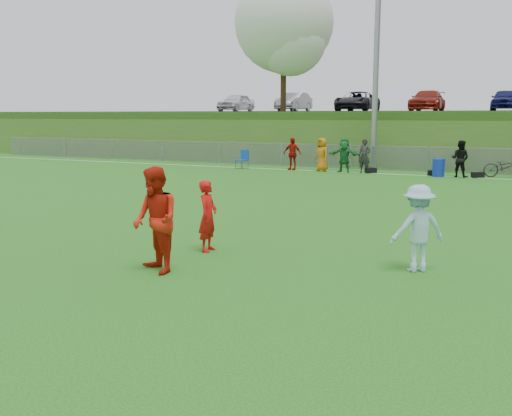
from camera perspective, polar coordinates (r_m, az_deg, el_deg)
The scene contains 16 objects.
ground at distance 11.01m, azimuth 1.08°, elevation -5.72°, with size 120.00×120.00×0.00m, color #146316.
sideline_far at distance 28.19m, azimuth 16.19°, elevation 3.15°, with size 60.00×0.10×0.01m, color white.
fence at distance 30.10m, azimuth 16.85°, elevation 4.72°, with size 58.00×0.06×1.30m.
light_pole at distance 31.61m, azimuth 12.01°, elevation 16.12°, with size 1.20×0.40×12.15m.
berm at distance 40.96m, azimuth 19.19°, elevation 6.91°, with size 120.00×18.00×3.00m, color #2B5417.
parking_lot at distance 42.93m, azimuth 19.59°, elevation 9.05°, with size 120.00×12.00×0.10m, color black.
tree_white_flowering at distance 37.81m, azimuth 2.98°, elevation 17.62°, with size 6.30×6.30×8.78m.
car_row at distance 42.08m, azimuth 17.90°, elevation 10.19°, with size 32.04×5.18×1.44m.
spectator_row at distance 28.78m, azimuth 10.00°, elevation 5.18°, with size 9.29×0.90×1.69m.
gear_bags at distance 28.11m, azimuth 18.76°, elevation 3.26°, with size 7.46×0.55×0.26m.
player_red_left at distance 12.00m, azimuth -4.83°, elevation -0.80°, with size 0.55×0.36×1.51m, color red.
player_red_center at distance 10.46m, azimuth -10.02°, elevation -1.20°, with size 0.94×0.74×1.94m, color red.
player_blue at distance 10.83m, azimuth 15.88°, elevation -1.97°, with size 1.04×0.60×1.61m, color #A0CCDE.
recycling_bin at distance 27.90m, azimuth 17.79°, elevation 3.86°, with size 0.55×0.55×0.83m, color #102DB0.
camp_chair at distance 30.67m, azimuth -1.41°, elevation 4.52°, with size 0.65×0.66×0.98m.
bicycle at distance 28.52m, azimuth 23.73°, elevation 3.82°, with size 0.68×1.95×1.03m, color #29292B.
Camera 1 is at (4.32, -9.71, 2.86)m, focal length 40.00 mm.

